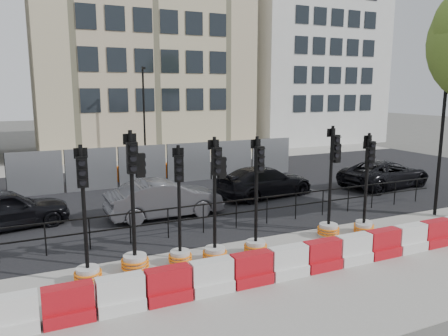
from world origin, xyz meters
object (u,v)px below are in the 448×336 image
car_c (265,182)px  car_a (5,210)px  traffic_signal_a (87,256)px  traffic_signal_d (215,233)px  traffic_signal_h (364,216)px  lamp_post_near (443,130)px

car_c → car_a: bearing=82.9°
car_a → traffic_signal_a: bearing=-171.5°
traffic_signal_d → traffic_signal_h: 5.29m
traffic_signal_a → car_a: (-1.92, 5.48, -0.01)m
car_a → car_c: bearing=-99.1°
lamp_post_near → car_c: 7.26m
traffic_signal_d → car_c: traffic_signal_d is taller
traffic_signal_h → traffic_signal_d: bearing=-166.0°
traffic_signal_h → traffic_signal_a: bearing=-166.7°
car_a → lamp_post_near: bearing=-119.4°
traffic_signal_a → traffic_signal_d: (3.36, -0.06, 0.12)m
traffic_signal_a → car_c: (8.30, 5.79, -0.04)m
traffic_signal_h → car_c: traffic_signal_h is taller
lamp_post_near → traffic_signal_a: lamp_post_near is taller
lamp_post_near → traffic_signal_a: 12.93m
traffic_signal_h → lamp_post_near: bearing=21.7°
traffic_signal_a → car_c: 10.12m
car_a → traffic_signal_h: bearing=-128.2°
traffic_signal_d → traffic_signal_h: traffic_signal_d is taller
car_c → lamp_post_near: bearing=-148.8°
traffic_signal_d → car_c: size_ratio=0.71×
traffic_signal_d → traffic_signal_h: size_ratio=1.11×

